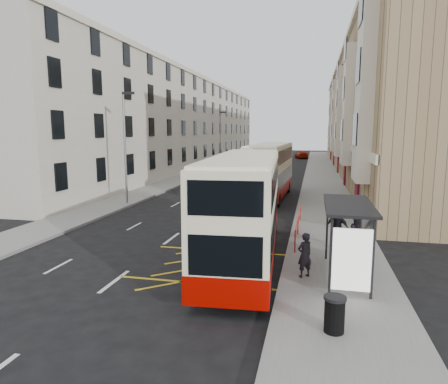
% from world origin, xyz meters
% --- Properties ---
extents(ground, '(200.00, 200.00, 0.00)m').
position_xyz_m(ground, '(0.00, 0.00, 0.00)').
color(ground, black).
rests_on(ground, ground).
extents(pavement_right, '(4.00, 120.00, 0.15)m').
position_xyz_m(pavement_right, '(8.00, 30.00, 0.07)').
color(pavement_right, slate).
rests_on(pavement_right, ground).
extents(pavement_left, '(3.00, 120.00, 0.15)m').
position_xyz_m(pavement_left, '(-7.50, 30.00, 0.07)').
color(pavement_left, slate).
rests_on(pavement_left, ground).
extents(kerb_right, '(0.25, 120.00, 0.15)m').
position_xyz_m(kerb_right, '(6.00, 30.00, 0.07)').
color(kerb_right, gray).
rests_on(kerb_right, ground).
extents(kerb_left, '(0.25, 120.00, 0.15)m').
position_xyz_m(kerb_left, '(-6.00, 30.00, 0.07)').
color(kerb_left, gray).
rests_on(kerb_left, ground).
extents(road_markings, '(10.00, 110.00, 0.01)m').
position_xyz_m(road_markings, '(0.00, 45.00, 0.01)').
color(road_markings, silver).
rests_on(road_markings, ground).
extents(terrace_right, '(10.75, 79.00, 15.25)m').
position_xyz_m(terrace_right, '(14.88, 45.38, 7.52)').
color(terrace_right, '#A0875D').
rests_on(terrace_right, ground).
extents(terrace_left, '(9.18, 79.00, 13.25)m').
position_xyz_m(terrace_left, '(-13.43, 45.50, 6.52)').
color(terrace_left, beige).
rests_on(terrace_left, ground).
extents(bus_shelter, '(1.65, 4.25, 2.70)m').
position_xyz_m(bus_shelter, '(8.34, -0.39, 2.14)').
color(bus_shelter, black).
rests_on(bus_shelter, pavement_right).
extents(guard_railing, '(0.06, 6.56, 1.01)m').
position_xyz_m(guard_railing, '(6.25, 5.75, 0.86)').
color(guard_railing, '#B12317').
rests_on(guard_railing, pavement_right).
extents(street_lamp_near, '(0.93, 0.18, 8.00)m').
position_xyz_m(street_lamp_near, '(-6.35, 12.00, 4.64)').
color(street_lamp_near, gray).
rests_on(street_lamp_near, pavement_left).
extents(street_lamp_far, '(0.93, 0.18, 8.00)m').
position_xyz_m(street_lamp_far, '(-6.35, 42.00, 4.64)').
color(street_lamp_far, gray).
rests_on(street_lamp_far, pavement_left).
extents(double_decker_front, '(3.33, 11.24, 4.42)m').
position_xyz_m(double_decker_front, '(4.18, 1.50, 2.25)').
color(double_decker_front, '#FFF6C9').
rests_on(double_decker_front, ground).
extents(double_decker_rear, '(2.93, 11.08, 4.39)m').
position_xyz_m(double_decker_rear, '(3.51, 17.34, 2.23)').
color(double_decker_rear, '#FFF6C9').
rests_on(double_decker_rear, ground).
extents(litter_bin, '(0.60, 0.60, 0.99)m').
position_xyz_m(litter_bin, '(7.60, -4.34, 0.66)').
color(litter_bin, black).
rests_on(litter_bin, pavement_right).
extents(pedestrian_near, '(0.72, 0.68, 1.65)m').
position_xyz_m(pedestrian_near, '(6.72, -0.40, 0.97)').
color(pedestrian_near, black).
rests_on(pedestrian_near, pavement_right).
extents(pedestrian_mid, '(0.97, 0.89, 1.61)m').
position_xyz_m(pedestrian_mid, '(8.88, 3.33, 0.96)').
color(pedestrian_mid, black).
rests_on(pedestrian_mid, pavement_right).
extents(pedestrian_far, '(1.19, 0.98, 1.90)m').
position_xyz_m(pedestrian_far, '(8.08, 3.50, 1.10)').
color(pedestrian_far, black).
rests_on(pedestrian_far, pavement_right).
extents(white_van, '(3.13, 5.78, 1.54)m').
position_xyz_m(white_van, '(-4.31, 42.81, 0.77)').
color(white_van, white).
rests_on(white_van, ground).
extents(car_silver, '(2.31, 4.81, 1.58)m').
position_xyz_m(car_silver, '(-4.30, 57.75, 0.79)').
color(car_silver, '#9B9DA2').
rests_on(car_silver, ground).
extents(car_dark, '(1.58, 4.14, 1.35)m').
position_xyz_m(car_dark, '(-5.20, 70.62, 0.67)').
color(car_dark, black).
rests_on(car_dark, ground).
extents(car_red, '(3.09, 5.52, 1.51)m').
position_xyz_m(car_red, '(4.46, 66.26, 0.75)').
color(car_red, '#9D1301').
rests_on(car_red, ground).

